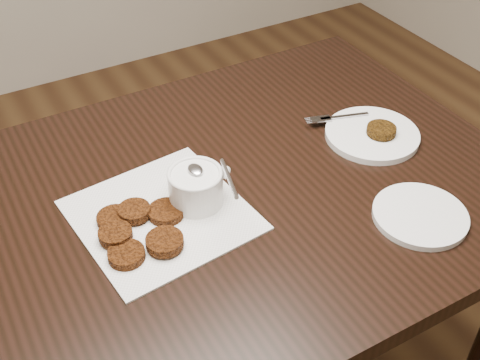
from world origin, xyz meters
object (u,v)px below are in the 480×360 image
at_px(table, 200,323).
at_px(napkin, 161,215).
at_px(plate_empty, 420,215).
at_px(plate_with_patty, 372,132).
at_px(sauce_ramekin, 195,173).

relative_size(table, napkin, 4.44).
bearing_deg(napkin, plate_empty, -30.20).
relative_size(napkin, plate_with_patty, 1.47).
bearing_deg(table, plate_empty, -35.35).
bearing_deg(napkin, sauce_ramekin, 0.17).
bearing_deg(sauce_ramekin, table, 141.64).
bearing_deg(sauce_ramekin, plate_with_patty, 0.50).
bearing_deg(sauce_ramekin, plate_empty, -35.28).
distance_m(napkin, sauce_ramekin, 0.10).
distance_m(table, plate_empty, 0.58).
bearing_deg(plate_empty, sauce_ramekin, 144.72).
xyz_separation_m(napkin, plate_with_patty, (0.50, 0.00, 0.01)).
bearing_deg(table, sauce_ramekin, -38.36).
bearing_deg(plate_with_patty, napkin, -179.54).
xyz_separation_m(sauce_ramekin, plate_empty, (0.34, -0.24, -0.07)).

